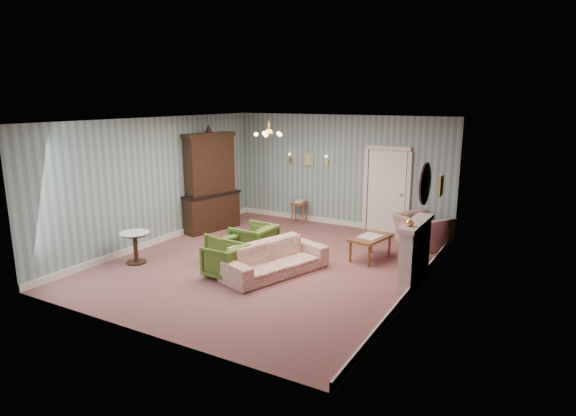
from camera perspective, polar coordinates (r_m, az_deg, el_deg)
The scene contains 27 objects.
floor at distance 10.01m, azimuth -2.14°, elevation -6.47°, with size 7.00×7.00×0.00m, color #86524E.
ceiling at distance 9.45m, azimuth -2.29°, elevation 10.36°, with size 7.00×7.00×0.00m, color white.
wall_back at distance 12.69m, azimuth 6.13°, elevation 4.37°, with size 6.00×6.00×0.00m, color slate.
wall_front at distance 6.98m, azimuth -17.49°, elevation -3.26°, with size 6.00×6.00×0.00m, color slate.
wall_left at distance 11.46m, azimuth -15.10°, elevation 3.08°, with size 7.00×7.00×0.00m, color slate.
wall_right at distance 8.47m, azimuth 15.33°, elevation -0.31°, with size 7.00×7.00×0.00m, color slate.
wall_right_floral at distance 8.48m, azimuth 15.23°, elevation -0.29°, with size 7.00×7.00×0.00m, color #AA5566.
door at distance 12.27m, azimuth 11.59°, elevation 2.13°, with size 1.12×0.12×2.16m, color white, non-canonical shape.
olive_chair_a at distance 9.20m, azimuth -7.43°, elevation -6.00°, with size 0.69×0.65×0.71m, color #486122.
olive_chair_b at distance 10.13m, azimuth -7.39°, elevation -4.35°, with size 0.64×0.60×0.66m, color #486122.
olive_chair_c at distance 10.15m, azimuth -4.02°, elevation -3.79°, with size 0.79×0.74×0.81m, color #486122.
sofa_chintz at distance 9.25m, azimuth -1.57°, elevation -5.38°, with size 2.13×0.62×0.83m, color #973F3D.
wingback_chair at distance 11.39m, azimuth 15.67°, elevation -2.00°, with size 1.11×0.72×0.97m, color #973F3D.
dresser at distance 12.31m, azimuth -9.23°, elevation 3.38°, with size 0.55×1.58×2.63m, color black, non-canonical shape.
fireplace at distance 9.11m, azimuth 14.78°, elevation -5.04°, with size 0.30×1.40×1.16m, color beige, non-canonical shape.
mantel_vase at distance 8.56m, azimuth 14.21°, elevation -1.60°, with size 0.15×0.15×0.15m, color gold.
oval_mirror at distance 8.79m, azimuth 15.89°, elevation 2.78°, with size 0.04×0.76×0.84m, color white, non-canonical shape.
framed_print at distance 10.13m, azimuth 17.70°, elevation 2.52°, with size 0.04×0.34×0.42m, color gold, non-canonical shape.
coffee_table at distance 10.26m, azimuth 9.70°, elevation -4.67°, with size 0.55×0.99×0.51m, color brown, non-canonical shape.
side_table_black at distance 10.43m, azimuth 15.38°, elevation -4.60°, with size 0.35×0.35×0.53m, color black, non-canonical shape.
pedestal_table at distance 10.36m, azimuth -17.60°, elevation -4.49°, with size 0.60×0.60×0.66m, color black, non-canonical shape.
nesting_table at distance 13.03m, azimuth 1.33°, elevation -0.43°, with size 0.38×0.48×0.63m, color brown, non-canonical shape.
gilt_mirror_back at distance 13.00m, azimuth 2.43°, elevation 5.75°, with size 0.28×0.06×0.36m, color gold, non-canonical shape.
sconce_left at distance 13.24m, azimuth 0.26°, elevation 5.89°, with size 0.16×0.12×0.30m, color gold, non-canonical shape.
sconce_right at distance 12.74m, azimuth 4.60°, elevation 5.57°, with size 0.16×0.12×0.30m, color gold, non-canonical shape.
chandelier at distance 9.46m, azimuth -2.27°, elevation 8.72°, with size 0.56×0.56×0.36m, color gold, non-canonical shape.
burgundy_cushion at distance 11.26m, azimuth 15.24°, elevation -2.16°, with size 0.38×0.10×0.38m, color maroon.
Camera 1 is at (4.96, -8.03, 3.32)m, focal length 30.04 mm.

